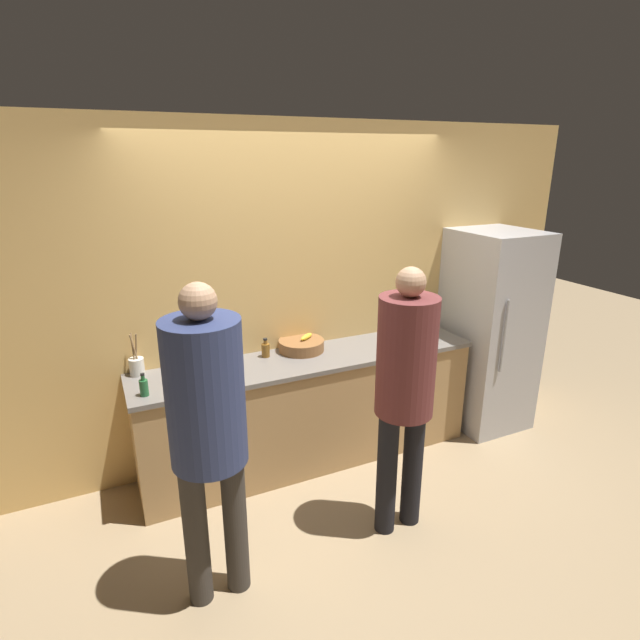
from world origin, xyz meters
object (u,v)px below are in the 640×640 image
Objects in this scene: utensil_crock at (137,365)px; potted_plant at (413,322)px; person_center at (405,381)px; bottle_amber at (266,350)px; cup_white at (202,362)px; bottle_green at (144,387)px; refrigerator at (489,330)px; fruit_bowl at (301,345)px; person_left at (207,419)px.

utensil_crock reaches higher than potted_plant.
bottle_amber is at bearing 115.26° from person_center.
bottle_green is at bearing -148.90° from cup_white.
bottle_green is at bearing -178.64° from refrigerator.
person_center is 1.12m from fruit_bowl.
utensil_crock is (-0.23, 1.19, -0.14)m from person_left.
fruit_bowl is at bearing 13.60° from bottle_green.
person_center reaches higher than utensil_crock.
bottle_amber is at bearing 176.78° from potted_plant.
fruit_bowl is 2.41× the size of bottle_amber.
person_left reaches higher than cup_white.
utensil_crock is at bearing 167.80° from cup_white.
refrigerator is 11.45× the size of bottle_green.
refrigerator is 0.97× the size of person_left.
person_center is 1.21m from bottle_amber.
person_center is 1.84m from utensil_crock.
person_center is at bearing -38.84° from utensil_crock.
person_left reaches higher than person_center.
potted_plant is at bearing 28.14° from person_left.
potted_plant is at bearing -4.52° from fruit_bowl.
potted_plant is at bearing 52.91° from person_center.
person_center is 1.46m from cup_white.
fruit_bowl is 0.30m from bottle_amber.
refrigerator and person_center have the same top height.
person_center is at bearing -78.79° from fruit_bowl.
person_center is 11.85× the size of bottle_amber.
bottle_green reaches higher than fruit_bowl.
cup_white is at bearing -12.20° from utensil_crock.
bottle_amber is at bearing 58.57° from person_left.
potted_plant is at bearing -3.55° from utensil_crock.
fruit_bowl is 0.78m from cup_white.
potted_plant is (0.99, -0.08, 0.08)m from fruit_bowl.
person_left is at bearing -100.51° from cup_white.
bottle_green is at bearing -174.42° from potted_plant.
refrigerator is 2.01m from bottle_amber.
fruit_bowl is at bearing 172.54° from refrigerator.
utensil_crock reaches higher than bottle_amber.
bottle_amber is (0.69, 1.13, -0.15)m from person_left.
refrigerator is at bearing -7.46° from fruit_bowl.
refrigerator is at bearing -6.20° from bottle_amber.
person_left is 17.16× the size of cup_white.
refrigerator is 2.91m from bottle_green.
cup_white is at bearing 178.61° from potted_plant.
utensil_crock is 2.21m from potted_plant.
refrigerator is 2.49m from cup_white.
utensil_crock is (-2.92, 0.28, 0.08)m from refrigerator.
bottle_amber is 1.29m from potted_plant.
bottle_green is 0.67× the size of potted_plant.
cup_white is at bearing 175.67° from refrigerator.
refrigerator is at bearing 18.68° from person_left.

